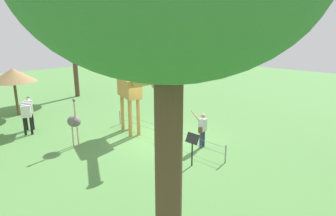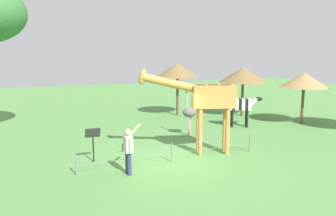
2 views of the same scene
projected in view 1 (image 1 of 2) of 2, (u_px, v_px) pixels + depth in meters
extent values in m
plane|color=#568E47|center=(162.00, 140.00, 13.87)|extent=(60.00, 60.00, 0.00)
cylinder|color=#BC8942|center=(138.00, 117.00, 14.37)|extent=(0.18, 0.18, 1.90)
cylinder|color=#BC8942|center=(130.00, 118.00, 14.17)|extent=(0.18, 0.18, 1.90)
cylinder|color=#BC8942|center=(130.00, 112.00, 15.31)|extent=(0.18, 0.18, 1.90)
cylinder|color=#BC8942|center=(122.00, 113.00, 15.11)|extent=(0.18, 0.18, 1.90)
cube|color=#BC8942|center=(129.00, 88.00, 14.37)|extent=(1.83, 1.18, 0.90)
cube|color=brown|center=(133.00, 80.00, 13.83)|extent=(0.47, 0.53, 0.02)
cube|color=brown|center=(129.00, 79.00, 14.25)|extent=(0.47, 0.53, 0.02)
cube|color=brown|center=(125.00, 77.00, 14.68)|extent=(0.47, 0.53, 0.02)
cylinder|color=#BC8942|center=(143.00, 83.00, 12.78)|extent=(2.29, 0.99, 0.83)
ellipsoid|color=#BC8942|center=(153.00, 81.00, 11.77)|extent=(0.48, 0.37, 0.69)
cylinder|color=brown|center=(154.00, 76.00, 11.76)|extent=(0.05, 0.05, 0.14)
cylinder|color=brown|center=(152.00, 76.00, 11.68)|extent=(0.05, 0.05, 0.14)
cylinder|color=navy|center=(201.00, 140.00, 12.93)|extent=(0.14, 0.14, 0.78)
cylinder|color=navy|center=(203.00, 138.00, 13.08)|extent=(0.14, 0.14, 0.78)
cube|color=silver|center=(203.00, 125.00, 12.83)|extent=(0.27, 0.38, 0.55)
sphere|color=#D8AD8C|center=(203.00, 116.00, 12.72)|extent=(0.22, 0.22, 0.22)
cylinder|color=#D8AD8C|center=(195.00, 116.00, 12.80)|extent=(0.46, 0.11, 0.43)
cylinder|color=#D8AD8C|center=(205.00, 124.00, 13.00)|extent=(0.08, 0.08, 0.50)
cube|color=brown|center=(201.00, 130.00, 12.69)|extent=(0.13, 0.21, 0.24)
cylinder|color=black|center=(26.00, 122.00, 15.19)|extent=(0.12, 0.12, 0.95)
cylinder|color=black|center=(33.00, 121.00, 15.29)|extent=(0.12, 0.12, 0.95)
cylinder|color=black|center=(25.00, 126.00, 14.46)|extent=(0.12, 0.12, 0.95)
cylinder|color=black|center=(31.00, 126.00, 14.56)|extent=(0.12, 0.12, 0.95)
cube|color=silver|center=(26.00, 112.00, 14.21)|extent=(0.34, 0.47, 0.60)
cube|color=black|center=(26.00, 111.00, 14.36)|extent=(0.34, 0.47, 0.60)
cube|color=silver|center=(27.00, 110.00, 14.52)|extent=(0.34, 0.47, 0.60)
cube|color=black|center=(27.00, 109.00, 14.67)|extent=(0.34, 0.47, 0.60)
cube|color=silver|center=(27.00, 108.00, 14.83)|extent=(0.34, 0.47, 0.60)
cube|color=black|center=(28.00, 107.00, 14.99)|extent=(0.34, 0.47, 0.60)
cube|color=silver|center=(28.00, 107.00, 15.14)|extent=(0.34, 0.47, 0.60)
cylinder|color=silver|center=(28.00, 103.00, 15.32)|extent=(0.49, 0.37, 0.47)
ellipsoid|color=black|center=(28.00, 99.00, 15.50)|extent=(0.44, 0.33, 0.22)
cylinder|color=#CC9E93|center=(78.00, 137.00, 13.12)|extent=(0.07, 0.07, 0.90)
cylinder|color=#CC9E93|center=(73.00, 137.00, 13.12)|extent=(0.07, 0.07, 0.90)
ellipsoid|color=#66605B|center=(74.00, 121.00, 12.93)|extent=(0.70, 0.56, 0.49)
cylinder|color=#CC9E93|center=(75.00, 110.00, 12.68)|extent=(0.08, 0.08, 0.80)
sphere|color=#66605B|center=(74.00, 100.00, 12.57)|extent=(0.14, 0.14, 0.14)
cylinder|color=brown|center=(16.00, 99.00, 17.73)|extent=(0.16, 0.16, 2.10)
cone|color=#997A4C|center=(13.00, 75.00, 17.35)|extent=(2.66, 2.66, 0.82)
cylinder|color=brown|center=(76.00, 72.00, 22.62)|extent=(0.36, 0.36, 3.94)
ellipsoid|color=#285B28|center=(73.00, 34.00, 21.88)|extent=(2.87, 2.87, 2.01)
cylinder|color=black|center=(192.00, 154.00, 11.20)|extent=(0.06, 0.06, 0.95)
cube|color=#2D2D2D|center=(192.00, 138.00, 11.03)|extent=(0.56, 0.21, 0.38)
cylinder|color=slate|center=(120.00, 118.00, 16.21)|extent=(0.05, 0.05, 0.75)
cylinder|color=slate|center=(164.00, 133.00, 13.84)|extent=(0.05, 0.05, 0.75)
cylinder|color=slate|center=(226.00, 154.00, 11.47)|extent=(0.05, 0.05, 0.75)
cube|color=slate|center=(164.00, 127.00, 13.77)|extent=(7.00, 0.01, 0.01)
cube|color=slate|center=(164.00, 133.00, 13.85)|extent=(7.00, 0.01, 0.01)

